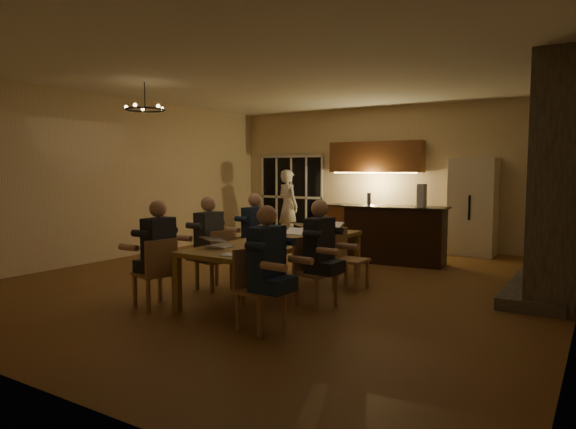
# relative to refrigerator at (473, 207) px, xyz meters

# --- Properties ---
(floor) EXTENTS (9.00, 9.00, 0.00)m
(floor) POSITION_rel_refrigerator_xyz_m (-1.90, -4.15, -1.00)
(floor) COLOR brown
(floor) RESTS_ON ground
(back_wall) EXTENTS (8.00, 0.04, 3.20)m
(back_wall) POSITION_rel_refrigerator_xyz_m (-1.90, 0.37, 0.60)
(back_wall) COLOR beige
(back_wall) RESTS_ON ground
(left_wall) EXTENTS (0.04, 9.00, 3.20)m
(left_wall) POSITION_rel_refrigerator_xyz_m (-5.92, -4.15, 0.60)
(left_wall) COLOR beige
(left_wall) RESTS_ON ground
(ceiling) EXTENTS (8.00, 9.00, 0.04)m
(ceiling) POSITION_rel_refrigerator_xyz_m (-1.90, -4.15, 2.22)
(ceiling) COLOR white
(ceiling) RESTS_ON back_wall
(french_doors) EXTENTS (1.86, 0.08, 2.10)m
(french_doors) POSITION_rel_refrigerator_xyz_m (-4.60, 0.32, 0.05)
(french_doors) COLOR black
(french_doors) RESTS_ON ground
(fireplace) EXTENTS (0.58, 2.50, 3.20)m
(fireplace) POSITION_rel_refrigerator_xyz_m (1.80, -2.95, 0.60)
(fireplace) COLOR #5F594B
(fireplace) RESTS_ON ground
(kitchenette) EXTENTS (2.24, 0.68, 2.40)m
(kitchenette) POSITION_rel_refrigerator_xyz_m (-2.20, 0.05, 0.20)
(kitchenette) COLOR brown
(kitchenette) RESTS_ON ground
(refrigerator) EXTENTS (0.90, 0.68, 2.00)m
(refrigerator) POSITION_rel_refrigerator_xyz_m (0.00, 0.00, 0.00)
(refrigerator) COLOR beige
(refrigerator) RESTS_ON ground
(dining_table) EXTENTS (1.10, 3.31, 0.75)m
(dining_table) POSITION_rel_refrigerator_xyz_m (-1.63, -4.80, -0.62)
(dining_table) COLOR #B18A47
(dining_table) RESTS_ON ground
(bar_island) EXTENTS (1.97, 0.85, 1.08)m
(bar_island) POSITION_rel_refrigerator_xyz_m (-1.02, -1.78, -0.46)
(bar_island) COLOR black
(bar_island) RESTS_ON ground
(chair_left_near) EXTENTS (0.54, 0.54, 0.89)m
(chair_left_near) POSITION_rel_refrigerator_xyz_m (-2.54, -6.38, -0.55)
(chair_left_near) COLOR #A37851
(chair_left_near) RESTS_ON ground
(chair_left_mid) EXTENTS (0.52, 0.52, 0.89)m
(chair_left_mid) POSITION_rel_refrigerator_xyz_m (-2.52, -5.22, -0.55)
(chair_left_mid) COLOR #A37851
(chair_left_mid) RESTS_ON ground
(chair_left_far) EXTENTS (0.54, 0.54, 0.89)m
(chair_left_far) POSITION_rel_refrigerator_xyz_m (-2.54, -4.24, -0.55)
(chair_left_far) COLOR #A37851
(chair_left_far) RESTS_ON ground
(chair_right_near) EXTENTS (0.53, 0.53, 0.89)m
(chair_right_near) POSITION_rel_refrigerator_xyz_m (-0.82, -6.45, -0.55)
(chair_right_near) COLOR #A37851
(chair_right_near) RESTS_ON ground
(chair_right_mid) EXTENTS (0.55, 0.55, 0.89)m
(chair_right_mid) POSITION_rel_refrigerator_xyz_m (-0.78, -5.26, -0.55)
(chair_right_mid) COLOR #A37851
(chair_right_mid) RESTS_ON ground
(chair_right_far) EXTENTS (0.46, 0.46, 0.89)m
(chair_right_far) POSITION_rel_refrigerator_xyz_m (-0.82, -4.14, -0.55)
(chair_right_far) COLOR #A37851
(chair_right_far) RESTS_ON ground
(person_left_near) EXTENTS (0.61, 0.61, 1.38)m
(person_left_near) POSITION_rel_refrigerator_xyz_m (-2.48, -6.35, -0.31)
(person_left_near) COLOR #22232B
(person_left_near) RESTS_ON ground
(person_right_near) EXTENTS (0.64, 0.64, 1.38)m
(person_right_near) POSITION_rel_refrigerator_xyz_m (-0.75, -6.43, -0.31)
(person_right_near) COLOR #1E294B
(person_right_near) RESTS_ON ground
(person_left_mid) EXTENTS (0.61, 0.61, 1.38)m
(person_left_mid) POSITION_rel_refrigerator_xyz_m (-2.53, -5.33, -0.31)
(person_left_mid) COLOR #3A4145
(person_left_mid) RESTS_ON ground
(person_right_mid) EXTENTS (0.64, 0.64, 1.38)m
(person_right_mid) POSITION_rel_refrigerator_xyz_m (-0.75, -5.26, -0.31)
(person_right_mid) COLOR #22232B
(person_right_mid) RESTS_ON ground
(person_left_far) EXTENTS (0.68, 0.68, 1.38)m
(person_left_far) POSITION_rel_refrigerator_xyz_m (-2.52, -4.19, -0.31)
(person_left_far) COLOR #1E294B
(person_left_far) RESTS_ON ground
(standing_person) EXTENTS (0.76, 0.64, 1.76)m
(standing_person) POSITION_rel_refrigerator_xyz_m (-4.26, -0.41, -0.12)
(standing_person) COLOR silver
(standing_person) RESTS_ON ground
(chandelier) EXTENTS (0.64, 0.64, 0.03)m
(chandelier) POSITION_rel_refrigerator_xyz_m (-4.21, -4.93, 1.75)
(chandelier) COLOR black
(chandelier) RESTS_ON ceiling
(laptop_a) EXTENTS (0.34, 0.30, 0.23)m
(laptop_a) POSITION_rel_refrigerator_xyz_m (-1.93, -5.83, -0.14)
(laptop_a) COLOR silver
(laptop_a) RESTS_ON dining_table
(laptop_b) EXTENTS (0.37, 0.34, 0.23)m
(laptop_b) POSITION_rel_refrigerator_xyz_m (-1.39, -5.64, -0.14)
(laptop_b) COLOR silver
(laptop_b) RESTS_ON dining_table
(laptop_c) EXTENTS (0.36, 0.33, 0.23)m
(laptop_c) POSITION_rel_refrigerator_xyz_m (-1.84, -4.68, -0.14)
(laptop_c) COLOR silver
(laptop_c) RESTS_ON dining_table
(laptop_d) EXTENTS (0.34, 0.30, 0.23)m
(laptop_d) POSITION_rel_refrigerator_xyz_m (-1.44, -4.77, -0.14)
(laptop_d) COLOR silver
(laptop_d) RESTS_ON dining_table
(laptop_e) EXTENTS (0.37, 0.34, 0.23)m
(laptop_e) POSITION_rel_refrigerator_xyz_m (-1.81, -3.75, -0.14)
(laptop_e) COLOR silver
(laptop_e) RESTS_ON dining_table
(laptop_f) EXTENTS (0.33, 0.29, 0.23)m
(laptop_f) POSITION_rel_refrigerator_xyz_m (-1.40, -3.69, -0.14)
(laptop_f) COLOR silver
(laptop_f) RESTS_ON dining_table
(mug_front) EXTENTS (0.09, 0.09, 0.10)m
(mug_front) POSITION_rel_refrigerator_xyz_m (-1.68, -5.20, -0.20)
(mug_front) COLOR silver
(mug_front) RESTS_ON dining_table
(mug_mid) EXTENTS (0.08, 0.08, 0.10)m
(mug_mid) POSITION_rel_refrigerator_xyz_m (-1.49, -4.19, -0.20)
(mug_mid) COLOR silver
(mug_mid) RESTS_ON dining_table
(mug_back) EXTENTS (0.08, 0.08, 0.10)m
(mug_back) POSITION_rel_refrigerator_xyz_m (-1.96, -3.96, -0.20)
(mug_back) COLOR silver
(mug_back) RESTS_ON dining_table
(redcup_near) EXTENTS (0.08, 0.08, 0.12)m
(redcup_near) POSITION_rel_refrigerator_xyz_m (-1.30, -6.04, -0.19)
(redcup_near) COLOR #B91C0C
(redcup_near) RESTS_ON dining_table
(redcup_mid) EXTENTS (0.09, 0.09, 0.12)m
(redcup_mid) POSITION_rel_refrigerator_xyz_m (-2.05, -4.36, -0.19)
(redcup_mid) COLOR #B91C0C
(redcup_mid) RESTS_ON dining_table
(can_silver) EXTENTS (0.06, 0.06, 0.12)m
(can_silver) POSITION_rel_refrigerator_xyz_m (-1.59, -5.48, -0.19)
(can_silver) COLOR #B2B2B7
(can_silver) RESTS_ON dining_table
(can_cola) EXTENTS (0.07, 0.07, 0.12)m
(can_cola) POSITION_rel_refrigerator_xyz_m (-1.78, -3.44, -0.19)
(can_cola) COLOR #3F0F0C
(can_cola) RESTS_ON dining_table
(can_right) EXTENTS (0.06, 0.06, 0.12)m
(can_right) POSITION_rel_refrigerator_xyz_m (-1.18, -4.43, -0.19)
(can_right) COLOR #B2B2B7
(can_right) RESTS_ON dining_table
(plate_near) EXTENTS (0.23, 0.23, 0.02)m
(plate_near) POSITION_rel_refrigerator_xyz_m (-1.33, -5.28, -0.24)
(plate_near) COLOR silver
(plate_near) RESTS_ON dining_table
(plate_left) EXTENTS (0.25, 0.25, 0.02)m
(plate_left) POSITION_rel_refrigerator_xyz_m (-1.94, -5.72, -0.24)
(plate_left) COLOR silver
(plate_left) RESTS_ON dining_table
(plate_far) EXTENTS (0.24, 0.24, 0.02)m
(plate_far) POSITION_rel_refrigerator_xyz_m (-1.27, -4.03, -0.24)
(plate_far) COLOR silver
(plate_far) RESTS_ON dining_table
(notepad) EXTENTS (0.19, 0.23, 0.01)m
(notepad) POSITION_rel_refrigerator_xyz_m (-1.44, -6.23, -0.24)
(notepad) COLOR white
(notepad) RESTS_ON dining_table
(bar_bottle) EXTENTS (0.07, 0.07, 0.24)m
(bar_bottle) POSITION_rel_refrigerator_xyz_m (-1.55, -1.80, 0.20)
(bar_bottle) COLOR #99999E
(bar_bottle) RESTS_ON bar_island
(bar_blender) EXTENTS (0.15, 0.15, 0.42)m
(bar_blender) POSITION_rel_refrigerator_xyz_m (-0.52, -1.81, 0.29)
(bar_blender) COLOR silver
(bar_blender) RESTS_ON bar_island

